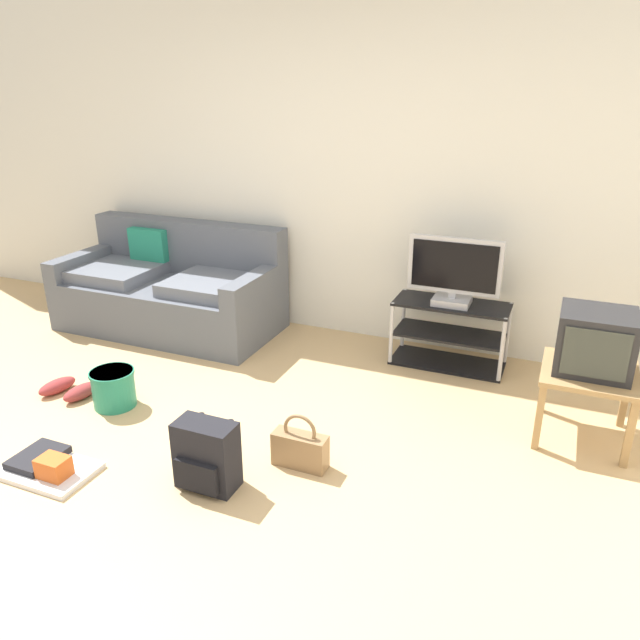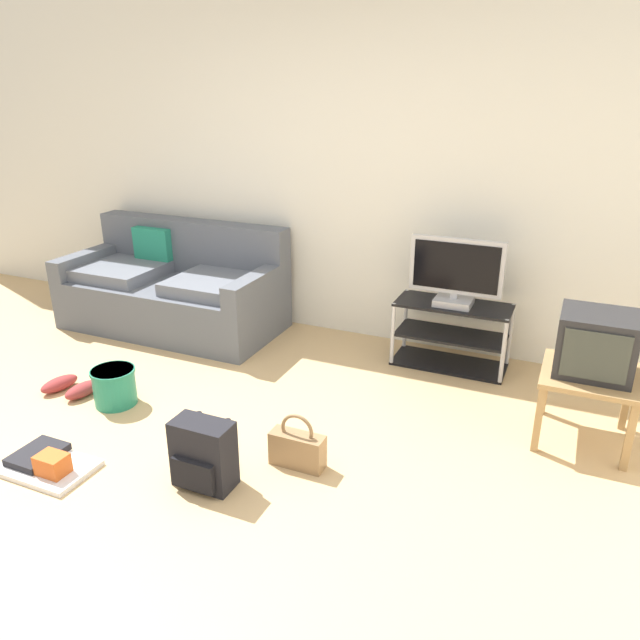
% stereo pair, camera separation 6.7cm
% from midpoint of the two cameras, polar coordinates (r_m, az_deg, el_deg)
% --- Properties ---
extents(ground_plane, '(9.00, 9.80, 0.02)m').
position_cam_midpoint_polar(ground_plane, '(3.34, -13.00, -15.78)').
color(ground_plane, tan).
extents(wall_back, '(9.00, 0.10, 2.70)m').
position_cam_midpoint_polar(wall_back, '(4.87, 3.24, 14.02)').
color(wall_back, silver).
rests_on(wall_back, ground_plane).
extents(couch, '(1.83, 0.89, 0.87)m').
position_cam_midpoint_polar(couch, '(5.34, -13.12, 2.82)').
color(couch, '#565B66').
rests_on(couch, ground_plane).
extents(tv_stand, '(0.82, 0.36, 0.49)m').
position_cam_midpoint_polar(tv_stand, '(4.57, 12.64, -1.38)').
color(tv_stand, black).
rests_on(tv_stand, ground_plane).
extents(flat_tv, '(0.66, 0.22, 0.49)m').
position_cam_midpoint_polar(flat_tv, '(4.39, 13.09, 4.35)').
color(flat_tv, '#B2B2B7').
rests_on(flat_tv, tv_stand).
extents(side_table, '(0.53, 0.53, 0.44)m').
position_cam_midpoint_polar(side_table, '(3.83, 24.41, -5.47)').
color(side_table, '#9E7A4C').
rests_on(side_table, ground_plane).
extents(crt_tv, '(0.41, 0.38, 0.36)m').
position_cam_midpoint_polar(crt_tv, '(3.75, 24.98, -2.02)').
color(crt_tv, '#232326').
rests_on(crt_tv, side_table).
extents(backpack, '(0.32, 0.24, 0.37)m').
position_cam_midpoint_polar(backpack, '(3.27, -10.32, -12.36)').
color(backpack, black).
rests_on(backpack, ground_plane).
extents(handbag, '(0.31, 0.11, 0.32)m').
position_cam_midpoint_polar(handbag, '(3.40, -1.56, -11.95)').
color(handbag, olive).
rests_on(handbag, ground_plane).
extents(cleaning_bucket, '(0.29, 0.29, 0.25)m').
position_cam_midpoint_polar(cleaning_bucket, '(4.19, -18.34, -5.86)').
color(cleaning_bucket, '#238466').
rests_on(cleaning_bucket, ground_plane).
extents(sneakers_pair, '(0.38, 0.29, 0.09)m').
position_cam_midpoint_polar(sneakers_pair, '(4.47, -21.97, -5.84)').
color(sneakers_pair, '#993333').
rests_on(sneakers_pair, ground_plane).
extents(floor_tray, '(0.50, 0.34, 0.14)m').
position_cam_midpoint_polar(floor_tray, '(3.70, -23.88, -12.21)').
color(floor_tray, silver).
rests_on(floor_tray, ground_plane).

